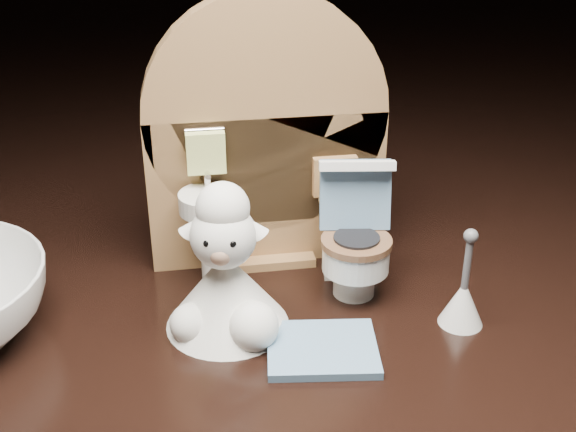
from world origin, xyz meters
name	(u,v)px	position (x,y,z in m)	size (l,w,h in m)	color
backdrop_panel	(265,150)	(0.00, 0.06, 0.07)	(0.13, 0.05, 0.15)	olive
toy_toilet	(354,243)	(0.04, 0.02, 0.03)	(0.04, 0.05, 0.07)	white
bath_mat	(322,349)	(0.01, -0.03, 0.00)	(0.05, 0.04, 0.00)	#6187A9
toilet_brush	(463,299)	(0.08, -0.02, 0.01)	(0.02, 0.02, 0.05)	white
plush_lamb	(226,279)	(-0.03, 0.00, 0.03)	(0.06, 0.06, 0.08)	white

